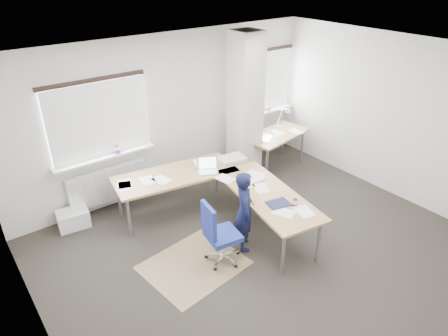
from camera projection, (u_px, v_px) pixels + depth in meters
ground at (260, 248)px, 6.00m from camera, size 6.00×6.00×0.00m
room_shell at (254, 128)px, 5.59m from camera, size 6.04×5.04×2.82m
floor_mat at (194, 265)px, 5.67m from camera, size 1.44×1.26×0.01m
white_crate at (73, 219)px, 6.42m from camera, size 0.53×0.40×0.29m
desk_main at (222, 184)px, 6.31m from camera, size 2.40×2.97×0.96m
desk_side at (276, 136)px, 8.02m from camera, size 1.49×0.91×1.22m
task_chair at (221, 245)px, 5.62m from camera, size 0.55×0.54×0.99m
person at (245, 211)px, 5.75m from camera, size 0.50×0.55×1.26m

